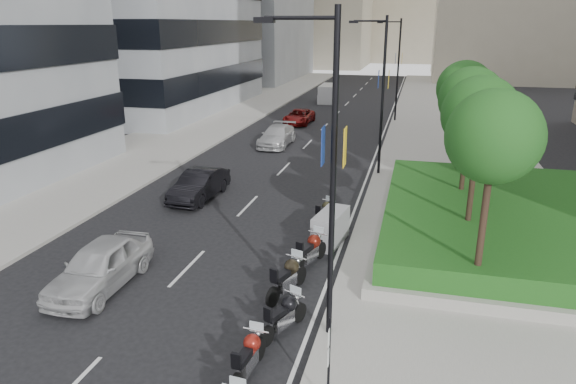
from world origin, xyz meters
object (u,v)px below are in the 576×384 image
(motorcycle_1, at_px, (249,356))
(motorcycle_5, at_px, (331,228))
(car_b, at_px, (199,185))
(car_c, at_px, (277,136))
(lamp_post_1, at_px, (380,89))
(motorcycle_4, at_px, (311,250))
(lamp_post_2, at_px, (397,65))
(motorcycle_6, at_px, (325,212))
(motorcycle_2, at_px, (284,315))
(lamp_post_0, at_px, (327,166))
(parking_sign, at_px, (329,359))
(delivery_van, at_px, (328,94))
(motorcycle_3, at_px, (288,277))
(car_d, at_px, (299,117))
(car_a, at_px, (100,266))

(motorcycle_1, bearing_deg, motorcycle_5, 1.16)
(car_b, height_order, car_c, car_b)
(lamp_post_1, relative_size, motorcycle_4, 3.98)
(lamp_post_2, relative_size, motorcycle_6, 4.71)
(lamp_post_1, height_order, motorcycle_2, lamp_post_1)
(car_c, bearing_deg, lamp_post_0, -71.81)
(lamp_post_0, distance_m, car_b, 14.05)
(car_c, bearing_deg, motorcycle_1, -76.52)
(motorcycle_5, bearing_deg, lamp_post_1, 4.97)
(motorcycle_6, bearing_deg, parking_sign, -153.96)
(motorcycle_2, height_order, motorcycle_5, motorcycle_5)
(motorcycle_4, xyz_separation_m, car_b, (-7.09, 6.12, 0.12))
(lamp_post_1, height_order, delivery_van, lamp_post_1)
(motorcycle_1, relative_size, motorcycle_3, 0.93)
(lamp_post_1, relative_size, motorcycle_3, 3.96)
(lamp_post_0, xyz_separation_m, motorcycle_5, (-0.92, 6.50, -4.39))
(motorcycle_3, relative_size, motorcycle_6, 1.19)
(motorcycle_3, height_order, car_c, car_c)
(motorcycle_4, bearing_deg, motorcycle_2, -160.54)
(motorcycle_1, bearing_deg, car_d, 16.08)
(car_c, bearing_deg, car_a, -90.65)
(motorcycle_3, relative_size, car_d, 0.49)
(motorcycle_1, relative_size, car_a, 0.45)
(lamp_post_0, height_order, car_d, lamp_post_0)
(motorcycle_6, xyz_separation_m, car_d, (-6.57, 23.21, 0.12))
(car_a, xyz_separation_m, delivery_van, (-0.05, 44.63, 0.11))
(parking_sign, distance_m, delivery_van, 49.36)
(lamp_post_2, relative_size, car_d, 1.96)
(lamp_post_2, distance_m, car_a, 35.17)
(car_b, bearing_deg, lamp_post_2, 73.80)
(motorcycle_3, bearing_deg, motorcycle_6, 17.48)
(lamp_post_0, distance_m, motorcycle_1, 5.24)
(motorcycle_4, distance_m, car_c, 19.85)
(motorcycle_4, distance_m, motorcycle_5, 2.24)
(motorcycle_1, height_order, motorcycle_3, motorcycle_3)
(motorcycle_2, bearing_deg, motorcycle_4, 24.88)
(car_b, bearing_deg, motorcycle_5, -25.07)
(motorcycle_2, distance_m, motorcycle_5, 6.63)
(lamp_post_2, height_order, car_c, lamp_post_2)
(parking_sign, distance_m, car_d, 35.95)
(motorcycle_5, xyz_separation_m, car_d, (-7.21, 25.35, -0.04))
(motorcycle_5, bearing_deg, motorcycle_4, -179.45)
(lamp_post_2, bearing_deg, motorcycle_5, -91.84)
(parking_sign, height_order, delivery_van, parking_sign)
(lamp_post_2, bearing_deg, parking_sign, -89.01)
(lamp_post_0, relative_size, motorcycle_5, 3.83)
(motorcycle_2, relative_size, motorcycle_6, 1.06)
(car_d, bearing_deg, car_b, -88.92)
(motorcycle_6, bearing_deg, lamp_post_0, -154.51)
(lamp_post_1, distance_m, parking_sign, 20.33)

